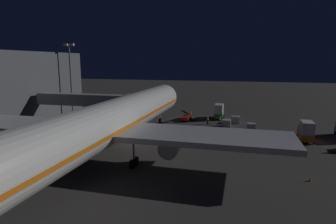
{
  "coord_description": "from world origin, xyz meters",
  "views": [
    {
      "loc": [
        -17.74,
        42.53,
        13.89
      ],
      "look_at": [
        -3.0,
        -13.13,
        3.5
      ],
      "focal_mm": 30.15,
      "sensor_mm": 36.0,
      "label": 1
    }
  ],
  "objects_px": {
    "ground_crew_by_tug": "(220,119)",
    "traffic_cone_wingtip_svc_side": "(310,179)",
    "baggage_container_mid_row": "(236,120)",
    "jet_bridge": "(95,100)",
    "ops_van": "(306,131)",
    "apron_floodlight_mast": "(71,74)",
    "catering_truck": "(219,111)",
    "ground_crew_near_nose_gear": "(191,114)",
    "baggage_container_near_belt": "(251,127)",
    "belt_loader": "(186,117)",
    "traffic_cone_nose_starboard": "(158,117)",
    "airliner_at_gate": "(99,127)",
    "ground_crew_by_belt_loader": "(208,120)",
    "traffic_cone_nose_port": "(175,118)",
    "baggage_container_far_row": "(226,123)"
  },
  "relations": [
    {
      "from": "jet_bridge",
      "to": "ops_van",
      "type": "xyz_separation_m",
      "value": [
        -41.88,
        1.79,
        -3.72
      ]
    },
    {
      "from": "traffic_cone_nose_port",
      "to": "ops_van",
      "type": "bearing_deg",
      "value": 154.06
    },
    {
      "from": "ops_van",
      "to": "baggage_container_mid_row",
      "type": "relative_size",
      "value": 2.76
    },
    {
      "from": "apron_floodlight_mast",
      "to": "baggage_container_mid_row",
      "type": "distance_m",
      "value": 43.18
    },
    {
      "from": "apron_floodlight_mast",
      "to": "belt_loader",
      "type": "distance_m",
      "value": 32.13
    },
    {
      "from": "jet_bridge",
      "to": "traffic_cone_nose_starboard",
      "type": "relative_size",
      "value": 44.53
    },
    {
      "from": "catering_truck",
      "to": "baggage_container_far_row",
      "type": "distance_m",
      "value": 8.44
    },
    {
      "from": "catering_truck",
      "to": "traffic_cone_nose_port",
      "type": "distance_m",
      "value": 10.84
    },
    {
      "from": "baggage_container_near_belt",
      "to": "baggage_container_far_row",
      "type": "xyz_separation_m",
      "value": [
        5.03,
        -3.4,
        -0.1
      ]
    },
    {
      "from": "catering_truck",
      "to": "ground_crew_near_nose_gear",
      "type": "bearing_deg",
      "value": 3.08
    },
    {
      "from": "ground_crew_by_tug",
      "to": "traffic_cone_wingtip_svc_side",
      "type": "relative_size",
      "value": 3.31
    },
    {
      "from": "airliner_at_gate",
      "to": "catering_truck",
      "type": "bearing_deg",
      "value": -108.79
    },
    {
      "from": "airliner_at_gate",
      "to": "ground_crew_by_tug",
      "type": "height_order",
      "value": "airliner_at_gate"
    },
    {
      "from": "baggage_container_near_belt",
      "to": "ground_crew_near_nose_gear",
      "type": "bearing_deg",
      "value": -37.79
    },
    {
      "from": "baggage_container_mid_row",
      "to": "ground_crew_by_tug",
      "type": "xyz_separation_m",
      "value": [
        3.39,
        1.43,
        0.2
      ]
    },
    {
      "from": "catering_truck",
      "to": "ground_crew_near_nose_gear",
      "type": "relative_size",
      "value": 2.89
    },
    {
      "from": "airliner_at_gate",
      "to": "ops_van",
      "type": "distance_m",
      "value": 35.62
    },
    {
      "from": "ops_van",
      "to": "baggage_container_near_belt",
      "type": "distance_m",
      "value": 10.27
    },
    {
      "from": "apron_floodlight_mast",
      "to": "traffic_cone_nose_port",
      "type": "height_order",
      "value": "apron_floodlight_mast"
    },
    {
      "from": "airliner_at_gate",
      "to": "jet_bridge",
      "type": "relative_size",
      "value": 2.86
    },
    {
      "from": "airliner_at_gate",
      "to": "apron_floodlight_mast",
      "type": "bearing_deg",
      "value": -51.86
    },
    {
      "from": "jet_bridge",
      "to": "ground_crew_near_nose_gear",
      "type": "bearing_deg",
      "value": -143.0
    },
    {
      "from": "apron_floodlight_mast",
      "to": "ground_crew_near_nose_gear",
      "type": "height_order",
      "value": "apron_floodlight_mast"
    },
    {
      "from": "apron_floodlight_mast",
      "to": "traffic_cone_nose_starboard",
      "type": "height_order",
      "value": "apron_floodlight_mast"
    },
    {
      "from": "traffic_cone_nose_starboard",
      "to": "traffic_cone_wingtip_svc_side",
      "type": "bearing_deg",
      "value": 131.95
    },
    {
      "from": "belt_loader",
      "to": "traffic_cone_nose_port",
      "type": "height_order",
      "value": "belt_loader"
    },
    {
      "from": "ground_crew_near_nose_gear",
      "to": "ground_crew_by_belt_loader",
      "type": "relative_size",
      "value": 1.01
    },
    {
      "from": "traffic_cone_nose_starboard",
      "to": "apron_floodlight_mast",
      "type": "bearing_deg",
      "value": 2.55
    },
    {
      "from": "catering_truck",
      "to": "ground_crew_by_tug",
      "type": "xyz_separation_m",
      "value": [
        -0.7,
        5.62,
        -0.83
      ]
    },
    {
      "from": "ground_crew_near_nose_gear",
      "to": "ground_crew_by_belt_loader",
      "type": "height_order",
      "value": "ground_crew_near_nose_gear"
    },
    {
      "from": "jet_bridge",
      "to": "catering_truck",
      "type": "height_order",
      "value": "jet_bridge"
    },
    {
      "from": "baggage_container_far_row",
      "to": "baggage_container_mid_row",
      "type": "bearing_deg",
      "value": -115.15
    },
    {
      "from": "airliner_at_gate",
      "to": "jet_bridge",
      "type": "xyz_separation_m",
      "value": [
        13.0,
        -22.33,
        0.07
      ]
    },
    {
      "from": "apron_floodlight_mast",
      "to": "belt_loader",
      "type": "bearing_deg",
      "value": 179.69
    },
    {
      "from": "ground_crew_by_tug",
      "to": "apron_floodlight_mast",
      "type": "bearing_deg",
      "value": -2.16
    },
    {
      "from": "jet_bridge",
      "to": "catering_truck",
      "type": "bearing_deg",
      "value": -150.66
    },
    {
      "from": "ground_crew_near_nose_gear",
      "to": "traffic_cone_nose_starboard",
      "type": "bearing_deg",
      "value": 19.68
    },
    {
      "from": "traffic_cone_nose_port",
      "to": "traffic_cone_nose_starboard",
      "type": "xyz_separation_m",
      "value": [
        4.4,
        0.0,
        0.0
      ]
    },
    {
      "from": "apron_floodlight_mast",
      "to": "traffic_cone_nose_starboard",
      "type": "distance_m",
      "value": 25.51
    },
    {
      "from": "catering_truck",
      "to": "baggage_container_mid_row",
      "type": "height_order",
      "value": "catering_truck"
    },
    {
      "from": "jet_bridge",
      "to": "ground_crew_by_belt_loader",
      "type": "xyz_separation_m",
      "value": [
        -23.54,
        -7.31,
        -4.57
      ]
    },
    {
      "from": "baggage_container_far_row",
      "to": "traffic_cone_nose_starboard",
      "type": "relative_size",
      "value": 3.38
    },
    {
      "from": "ground_crew_near_nose_gear",
      "to": "baggage_container_mid_row",
      "type": "bearing_deg",
      "value": 160.97
    },
    {
      "from": "belt_loader",
      "to": "traffic_cone_nose_starboard",
      "type": "height_order",
      "value": "belt_loader"
    },
    {
      "from": "baggage_container_near_belt",
      "to": "traffic_cone_wingtip_svc_side",
      "type": "xyz_separation_m",
      "value": [
        -6.15,
        22.96,
        -0.56
      ]
    },
    {
      "from": "baggage_container_near_belt",
      "to": "ground_crew_near_nose_gear",
      "type": "height_order",
      "value": "ground_crew_near_nose_gear"
    },
    {
      "from": "jet_bridge",
      "to": "apron_floodlight_mast",
      "type": "bearing_deg",
      "value": -39.07
    },
    {
      "from": "baggage_container_far_row",
      "to": "ground_crew_by_tug",
      "type": "distance_m",
      "value": 2.91
    },
    {
      "from": "belt_loader",
      "to": "ground_crew_by_belt_loader",
      "type": "bearing_deg",
      "value": 153.77
    },
    {
      "from": "airliner_at_gate",
      "to": "ground_crew_by_belt_loader",
      "type": "distance_m",
      "value": 31.77
    }
  ]
}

